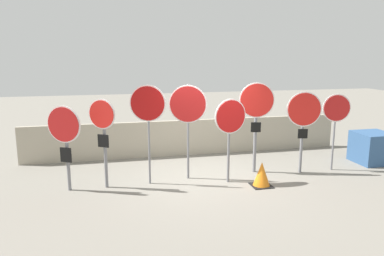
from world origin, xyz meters
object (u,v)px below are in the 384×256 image
Objects in this scene: stop_sign_5 at (256,110)px; stop_sign_0 at (65,132)px; stop_sign_4 at (230,121)px; stop_sign_3 at (188,109)px; stop_sign_7 at (336,113)px; storage_crate at (372,148)px; stop_sign_1 at (103,126)px; stop_sign_6 at (304,116)px; stop_sign_2 at (148,109)px; traffic_cone_0 at (262,174)px.

stop_sign_0 is at bearing -162.70° from stop_sign_5.
stop_sign_0 is at bearing 163.11° from stop_sign_4.
stop_sign_3 reaches higher than stop_sign_7.
stop_sign_7 is at bearing -165.36° from storage_crate.
stop_sign_1 is 1.02× the size of stop_sign_7.
stop_sign_7 reaches higher than stop_sign_0.
storage_crate is at bearing -3.93° from stop_sign_4.
stop_sign_1 reaches higher than stop_sign_4.
stop_sign_0 is 0.92× the size of stop_sign_6.
traffic_cone_0 is (2.56, -0.71, -1.53)m from stop_sign_2.
stop_sign_6 is at bearing -5.21° from stop_sign_4.
stop_sign_3 is 2.98m from stop_sign_6.
stop_sign_1 is at bearing -167.95° from stop_sign_7.
storage_crate is (3.61, 0.11, -1.22)m from stop_sign_5.
stop_sign_1 reaches higher than traffic_cone_0.
stop_sign_3 reaches higher than stop_sign_1.
storage_crate is at bearing 36.96° from stop_sign_1.
stop_sign_1 is at bearing -158.74° from stop_sign_3.
stop_sign_1 is 5.91m from stop_sign_7.
stop_sign_1 is 2.19× the size of storage_crate.
stop_sign_3 is at bearing 30.21° from stop_sign_2.
stop_sign_5 is 4.05× the size of traffic_cone_0.
stop_sign_1 reaches higher than stop_sign_0.
storage_crate is at bearing 24.04° from stop_sign_2.
stop_sign_5 is (4.64, 0.31, 0.29)m from stop_sign_0.
stop_sign_3 is at bearing 33.04° from stop_sign_0.
stop_sign_0 reaches higher than storage_crate.
stop_sign_3 reaches higher than traffic_cone_0.
traffic_cone_0 is 4.00m from storage_crate.
stop_sign_2 is (1.85, 0.03, 0.46)m from stop_sign_0.
stop_sign_7 is at bearing 20.49° from stop_sign_2.
stop_sign_7 is (0.94, 0.03, 0.04)m from stop_sign_6.
stop_sign_1 is 2.03m from stop_sign_3.
stop_sign_1 is (0.83, 0.01, 0.10)m from stop_sign_0.
stop_sign_1 is at bearing 169.15° from traffic_cone_0.
stop_sign_3 is 3.91m from stop_sign_7.
stop_sign_5 is at bearing -178.24° from storage_crate.
stop_sign_7 is (6.73, 0.03, 0.19)m from stop_sign_0.
stop_sign_1 reaches higher than stop_sign_7.
stop_sign_7 reaches higher than stop_sign_4.
stop_sign_2 is at bearing -168.92° from stop_sign_6.
stop_sign_2 is at bearing -176.50° from storage_crate.
stop_sign_6 is (5.79, -0.00, 0.15)m from stop_sign_0.
storage_crate is (5.42, 0.22, -1.32)m from stop_sign_3.
stop_sign_6 is 0.95m from stop_sign_7.
stop_sign_2 is 2.80m from stop_sign_5.
stop_sign_0 is 1.91m from stop_sign_2.
stop_sign_6 is (3.94, -0.04, -0.31)m from stop_sign_2.
stop_sign_2 reaches higher than stop_sign_4.
stop_sign_3 is at bearing 39.18° from stop_sign_1.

